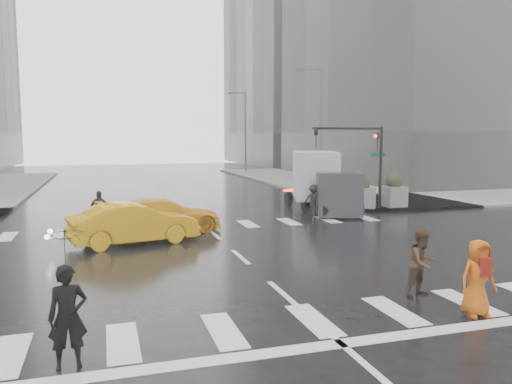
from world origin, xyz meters
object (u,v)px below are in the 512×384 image
object	(u,v)px
pedestrian_orange	(478,278)
box_truck	(321,180)
pedestrian_brown	(422,263)
traffic_signal_pole	(364,151)
taxi_mid	(134,223)

from	to	relation	value
pedestrian_orange	box_truck	distance (m)	15.89
pedestrian_brown	pedestrian_orange	world-z (taller)	pedestrian_orange
pedestrian_brown	pedestrian_orange	distance (m)	1.60
pedestrian_brown	pedestrian_orange	size ratio (longest dim) A/B	0.98
traffic_signal_pole	pedestrian_brown	bearing A→B (deg)	-113.47
taxi_mid	box_truck	xyz separation A→B (m)	(10.08, 5.56, 0.92)
pedestrian_brown	box_truck	xyz separation A→B (m)	(3.59, 13.95, 0.85)
taxi_mid	box_truck	world-z (taller)	box_truck
pedestrian_brown	pedestrian_orange	xyz separation A→B (m)	(0.30, -1.57, 0.03)
traffic_signal_pole	pedestrian_orange	size ratio (longest dim) A/B	2.62
box_truck	pedestrian_orange	bearing A→B (deg)	-83.14
traffic_signal_pole	box_truck	xyz separation A→B (m)	(-2.15, 0.71, -1.53)
pedestrian_orange	taxi_mid	size ratio (longest dim) A/B	0.37
pedestrian_brown	pedestrian_orange	bearing A→B (deg)	-94.41
traffic_signal_pole	box_truck	bearing A→B (deg)	161.74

